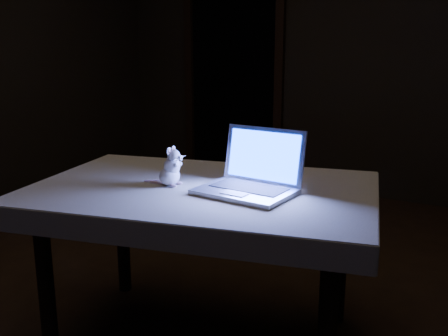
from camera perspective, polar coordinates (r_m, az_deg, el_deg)
The scene contains 7 objects.
floor at distance 2.47m, azimuth -5.30°, elevation -16.75°, with size 5.00×5.00×0.00m, color black.
back_wall at distance 4.42m, azimuth 14.02°, elevation 13.76°, with size 4.50×0.04×2.60m, color black.
doorway at distance 4.85m, azimuth 1.07°, elevation 11.29°, with size 1.06×0.36×2.13m, color black, non-canonical shape.
table at distance 2.16m, azimuth -2.40°, elevation -11.08°, with size 1.28×0.83×0.69m, color black, non-canonical shape.
tablecloth at distance 2.06m, azimuth -3.37°, elevation -3.33°, with size 1.38×0.92×0.09m, color beige, non-canonical shape.
laptop at distance 1.90m, azimuth 2.40°, elevation 0.52°, with size 0.36×0.31×0.24m, color #AAAAAF, non-canonical shape.
plush_mouse at distance 2.04m, azimuth -6.27°, elevation 0.21°, with size 0.12×0.12×0.16m, color white, non-canonical shape.
Camera 1 is at (1.26, -1.73, 1.24)m, focal length 40.00 mm.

